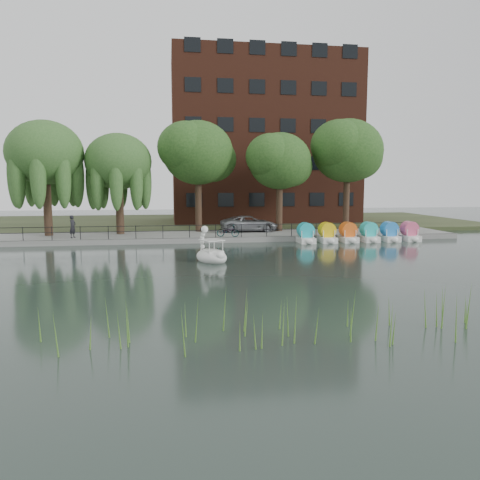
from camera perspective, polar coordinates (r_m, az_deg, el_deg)
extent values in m
plane|color=#37453E|center=(23.02, 0.25, -4.43)|extent=(120.00, 120.00, 0.00)
cube|color=gray|center=(38.70, -3.38, 0.49)|extent=(40.00, 6.00, 0.40)
cube|color=gray|center=(35.78, -2.95, -0.03)|extent=(40.00, 0.25, 0.40)
cube|color=#47512D|center=(52.59, -4.77, 2.17)|extent=(60.00, 22.00, 0.36)
cylinder|color=black|center=(35.86, -2.99, 1.83)|extent=(32.00, 0.04, 0.04)
cylinder|color=black|center=(35.89, -2.99, 1.20)|extent=(32.00, 0.04, 0.04)
cylinder|color=black|center=(35.90, -2.99, 1.12)|extent=(0.05, 0.05, 1.00)
cube|color=#4C1E16|center=(53.55, 2.80, 12.10)|extent=(20.00, 10.00, 18.00)
cylinder|color=#473323|center=(40.00, -22.39, 3.50)|extent=(0.60, 0.60, 4.20)
ellipsoid|color=#4B7736|center=(40.02, -22.69, 9.81)|extent=(5.88, 5.88, 5.00)
cylinder|color=#473323|center=(39.57, -14.44, 3.48)|extent=(0.60, 0.60, 3.80)
ellipsoid|color=#4B7736|center=(39.54, -14.61, 9.26)|extent=(5.32, 5.32, 4.52)
cylinder|color=#473323|center=(40.42, -5.08, 4.24)|extent=(0.60, 0.60, 4.50)
ellipsoid|color=#426D29|center=(40.45, -5.15, 10.55)|extent=(6.00, 6.00, 5.10)
cylinder|color=#473323|center=(40.96, 4.81, 3.96)|extent=(0.60, 0.60, 4.05)
ellipsoid|color=#426D29|center=(40.95, 4.87, 9.57)|extent=(5.40, 5.40, 4.59)
cylinder|color=#473323|center=(43.84, 12.83, 4.45)|extent=(0.60, 0.60, 4.72)
ellipsoid|color=#426D29|center=(43.90, 13.00, 10.55)|extent=(6.30, 6.30, 5.36)
imported|color=gray|center=(40.24, 1.13, 2.16)|extent=(2.83, 5.74, 1.57)
imported|color=gray|center=(36.29, -1.49, 1.19)|extent=(1.01, 1.82, 1.00)
imported|color=black|center=(37.72, -19.73, 1.75)|extent=(0.73, 0.85, 1.98)
ellipsoid|color=white|center=(27.29, -3.49, -2.08)|extent=(2.38, 2.81, 0.53)
cube|color=white|center=(27.17, -3.40, -1.55)|extent=(1.33, 1.38, 0.27)
cube|color=white|center=(27.11, -3.46, 0.00)|extent=(1.51, 1.55, 0.05)
ellipsoid|color=white|center=(26.39, -2.39, -1.89)|extent=(0.69, 0.63, 0.50)
sphere|color=white|center=(27.78, -4.34, 1.30)|extent=(0.43, 0.43, 0.43)
cone|color=black|center=(28.03, -4.63, 1.29)|extent=(0.26, 0.28, 0.18)
cylinder|color=yellow|center=(27.92, -4.50, 1.29)|extent=(0.25, 0.18, 0.23)
cube|color=white|center=(36.09, 8.03, 0.00)|extent=(1.15, 1.70, 0.44)
cylinder|color=#1EB4C1|center=(36.10, 8.01, 1.17)|extent=(0.90, 1.20, 0.90)
cube|color=white|center=(36.61, 10.59, 0.05)|extent=(1.15, 1.70, 0.44)
cylinder|color=yellow|center=(36.62, 10.56, 1.20)|extent=(0.90, 1.20, 0.90)
cube|color=white|center=(37.20, 13.06, 0.10)|extent=(1.15, 1.70, 0.44)
cylinder|color=orange|center=(37.21, 13.03, 1.23)|extent=(0.90, 1.20, 0.90)
cube|color=white|center=(37.85, 15.45, 0.14)|extent=(1.15, 1.70, 0.44)
cylinder|color=#28C9C7|center=(37.87, 15.43, 1.26)|extent=(0.90, 1.20, 0.90)
cube|color=white|center=(38.58, 17.76, 0.18)|extent=(1.15, 1.70, 0.44)
cylinder|color=#2B84DE|center=(38.59, 17.74, 1.28)|extent=(0.90, 1.20, 0.90)
cube|color=white|center=(39.36, 19.98, 0.22)|extent=(1.15, 1.70, 0.44)
cylinder|color=#E25781|center=(39.37, 19.96, 1.30)|extent=(0.90, 1.20, 0.90)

